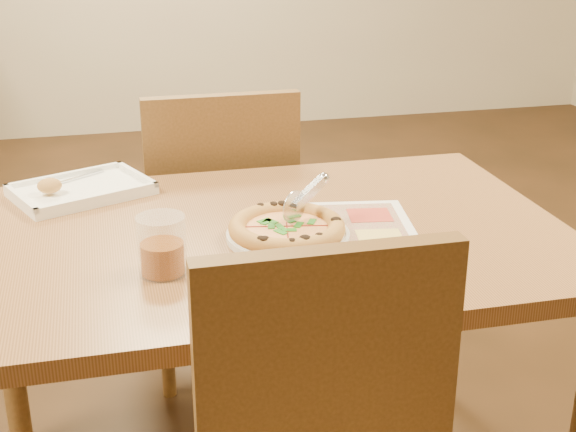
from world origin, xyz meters
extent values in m
cube|color=#8D5E38|center=(0.00, 0.00, 0.70)|extent=(1.30, 0.85, 0.04)
cylinder|color=brown|center=(-0.59, 0.36, 0.34)|extent=(0.06, 0.06, 0.68)
cylinder|color=brown|center=(0.59, 0.36, 0.34)|extent=(0.06, 0.06, 0.68)
cube|color=brown|center=(0.00, -0.51, 0.68)|extent=(0.42, 0.04, 0.45)
cube|color=brown|center=(0.00, 0.70, 0.45)|extent=(0.42, 0.42, 0.04)
cube|color=brown|center=(0.00, 0.51, 0.68)|extent=(0.42, 0.04, 0.45)
cylinder|color=white|center=(0.05, -0.05, 0.73)|extent=(0.31, 0.31, 0.01)
cylinder|color=gold|center=(0.04, -0.06, 0.74)|extent=(0.23, 0.23, 0.01)
cylinder|color=#EFD981|center=(0.04, -0.06, 0.75)|extent=(0.20, 0.20, 0.01)
torus|color=gold|center=(0.04, -0.06, 0.75)|extent=(0.24, 0.24, 0.04)
cylinder|color=silver|center=(0.06, -0.04, 0.79)|extent=(0.06, 0.05, 0.07)
cube|color=silver|center=(0.10, -0.01, 0.80)|extent=(0.09, 0.08, 0.06)
cube|color=white|center=(-0.37, 0.32, 0.73)|extent=(0.36, 0.31, 0.02)
cube|color=silver|center=(-0.37, 0.32, 0.74)|extent=(0.13, 0.09, 0.00)
ellipsoid|color=#BB7A43|center=(-0.44, 0.29, 0.76)|extent=(0.06, 0.05, 0.04)
cylinder|color=#7A3709|center=(-0.22, -0.16, 0.75)|extent=(0.08, 0.08, 0.06)
cylinder|color=white|center=(-0.22, -0.16, 0.78)|extent=(0.09, 0.09, 0.11)
cube|color=white|center=(0.16, -0.09, 0.72)|extent=(0.37, 0.48, 0.00)
camera|label=1|loc=(-0.31, -1.53, 1.37)|focal=50.00mm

